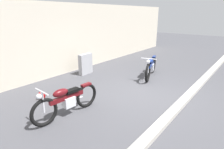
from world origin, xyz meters
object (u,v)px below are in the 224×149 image
stone_marker (86,64)px  motorcycle_blue (151,66)px  helmet (42,95)px  motorcycle_maroon (67,100)px

stone_marker → motorcycle_blue: bearing=-60.6°
helmet → motorcycle_blue: size_ratio=0.12×
helmet → motorcycle_maroon: size_ratio=0.12×
helmet → motorcycle_blue: motorcycle_blue is taller
helmet → motorcycle_blue: bearing=-22.3°
stone_marker → motorcycle_blue: motorcycle_blue is taller
helmet → motorcycle_maroon: (-0.15, -1.42, 0.31)m
stone_marker → motorcycle_maroon: bearing=-142.2°
stone_marker → motorcycle_blue: 2.80m
helmet → motorcycle_maroon: 1.47m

